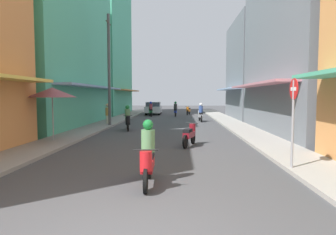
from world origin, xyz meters
TOP-DOWN VIEW (x-y plane):
  - ground_plane at (0.00, 16.94)m, footprint 92.11×92.11m
  - sidewalk_left at (-4.82, 16.94)m, footprint 1.87×49.87m
  - sidewalk_right at (4.82, 16.94)m, footprint 1.87×49.87m
  - building_left_mid at (-8.75, 17.49)m, footprint 7.05×13.81m
  - building_left_far at (-8.75, 30.72)m, footprint 7.05×11.34m
  - building_right_mid at (8.75, 13.76)m, footprint 7.05×11.64m
  - building_right_far at (8.75, 24.56)m, footprint 7.05×9.09m
  - motorbike_silver at (2.52, 21.29)m, footprint 0.55×1.81m
  - motorbike_blue at (0.30, 27.61)m, footprint 0.55×1.81m
  - motorbike_black at (-2.48, 14.77)m, footprint 0.63×1.79m
  - motorbike_orange at (1.71, 30.16)m, footprint 0.63×1.79m
  - motorbike_red at (0.08, 3.29)m, footprint 0.55×1.81m
  - motorbike_maroon at (1.26, 8.99)m, footprint 0.72×1.75m
  - motorbike_green at (-2.31, 27.33)m, footprint 0.63×1.79m
  - parked_car at (-2.33, 30.89)m, footprint 1.79×4.11m
  - pedestrian_far at (-4.54, 17.99)m, footprint 0.44×0.44m
  - vendor_umbrella at (-4.99, 9.59)m, footprint 2.19×2.19m
  - utility_pole at (-4.14, 16.91)m, footprint 0.20×1.20m
  - street_sign_no_entry at (4.04, 4.71)m, footprint 0.07×0.60m

SIDE VIEW (x-z plane):
  - ground_plane at x=0.00m, z-range 0.00..0.00m
  - sidewalk_left at x=-4.82m, z-range 0.00..0.12m
  - sidewalk_right at x=4.82m, z-range 0.00..0.12m
  - motorbike_orange at x=1.71m, z-range 0.02..0.99m
  - motorbike_maroon at x=1.26m, z-range 0.02..0.99m
  - motorbike_silver at x=2.52m, z-range -0.09..1.49m
  - motorbike_blue at x=0.30m, z-range -0.09..1.49m
  - motorbike_black at x=-2.48m, z-range -0.09..1.49m
  - motorbike_red at x=0.08m, z-range -0.09..1.49m
  - motorbike_green at x=-2.31m, z-range -0.09..1.49m
  - parked_car at x=-2.33m, z-range 0.01..1.46m
  - pedestrian_far at x=-4.54m, z-range 0.10..1.73m
  - street_sign_no_entry at x=4.04m, z-range 0.39..3.04m
  - vendor_umbrella at x=-4.99m, z-range 1.04..3.58m
  - utility_pole at x=-4.14m, z-range 0.08..7.86m
  - building_right_far at x=8.75m, z-range 0.00..9.08m
  - building_left_mid at x=-8.75m, z-range 0.00..11.09m
  - building_right_mid at x=8.75m, z-range -0.01..14.11m
  - building_left_far at x=-8.75m, z-range -0.01..16.69m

